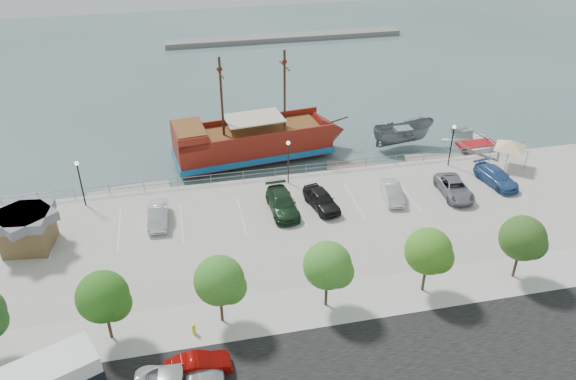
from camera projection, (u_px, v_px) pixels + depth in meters
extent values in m
plane|color=#405A5B|center=(305.00, 231.00, 47.01)|extent=(160.00, 160.00, 0.00)
cube|color=black|center=(369.00, 371.00, 33.10)|extent=(100.00, 8.00, 0.04)
cube|color=beige|center=(340.00, 302.00, 38.12)|extent=(100.00, 4.00, 0.05)
cylinder|color=slate|center=(285.00, 167.00, 52.52)|extent=(50.00, 0.06, 0.06)
cylinder|color=slate|center=(285.00, 171.00, 52.73)|extent=(50.00, 0.06, 0.06)
cube|color=slate|center=(285.00, 38.00, 94.62)|extent=(40.00, 3.00, 0.80)
cube|color=maroon|center=(253.00, 143.00, 57.05)|extent=(16.13, 6.74, 2.54)
cube|color=#1460A2|center=(253.00, 150.00, 57.48)|extent=(16.45, 7.07, 0.59)
cone|color=maroon|center=(331.00, 131.00, 59.47)|extent=(3.67, 5.04, 4.70)
cube|color=maroon|center=(189.00, 135.00, 54.25)|extent=(3.50, 5.21, 1.37)
cube|color=brown|center=(188.00, 128.00, 53.87)|extent=(3.26, 4.80, 0.12)
cube|color=brown|center=(257.00, 131.00, 56.51)|extent=(13.14, 5.80, 0.15)
cube|color=maroon|center=(246.00, 120.00, 58.11)|extent=(15.56, 2.08, 0.68)
cube|color=maroon|center=(259.00, 138.00, 54.32)|extent=(15.56, 2.08, 0.68)
cylinder|color=#382111|center=(285.00, 90.00, 55.28)|extent=(0.26, 0.26, 8.02)
cylinder|color=#382111|center=(222.00, 98.00, 53.49)|extent=(0.26, 0.26, 8.02)
cylinder|color=#382111|center=(285.00, 66.00, 54.02)|extent=(0.49, 2.93, 0.14)
cylinder|color=#382111|center=(220.00, 73.00, 52.23)|extent=(0.49, 2.93, 0.14)
cube|color=beige|center=(254.00, 118.00, 55.69)|extent=(6.08, 4.37, 0.12)
cylinder|color=#382111|center=(337.00, 120.00, 59.06)|extent=(2.44, 0.45, 0.58)
imported|color=slate|center=(402.00, 136.00, 59.75)|extent=(7.05, 2.98, 2.67)
imported|color=silver|center=(476.00, 147.00, 58.76)|extent=(5.66, 7.77, 1.58)
cube|color=gray|center=(130.00, 192.00, 51.96)|extent=(7.58, 2.95, 0.42)
cube|color=slate|center=(360.00, 168.00, 56.04)|extent=(6.87, 3.84, 0.38)
cube|color=gray|center=(438.00, 159.00, 57.58)|extent=(7.01, 3.05, 0.39)
cube|color=brown|center=(28.00, 233.00, 42.95)|extent=(3.74, 3.74, 2.45)
cube|color=slate|center=(23.00, 217.00, 42.17)|extent=(4.24, 4.24, 0.78)
cylinder|color=slate|center=(490.00, 153.00, 54.86)|extent=(0.07, 0.07, 1.99)
cylinder|color=slate|center=(510.00, 150.00, 55.52)|extent=(0.07, 0.07, 1.99)
cylinder|color=slate|center=(506.00, 164.00, 52.96)|extent=(0.07, 0.07, 1.99)
cylinder|color=slate|center=(526.00, 160.00, 53.62)|extent=(0.07, 0.07, 1.99)
pyramid|color=white|center=(512.00, 140.00, 53.33)|extent=(4.21, 4.21, 0.81)
imported|color=#B0B3B4|center=(180.00, 380.00, 31.69)|extent=(5.15, 2.58, 1.40)
imported|color=#910905|center=(198.00, 365.00, 32.66)|extent=(3.91, 1.54, 1.27)
cylinder|color=yellow|center=(194.00, 330.00, 35.50)|extent=(0.25, 0.25, 0.64)
sphere|color=yellow|center=(193.00, 326.00, 35.32)|extent=(0.28, 0.28, 0.28)
cylinder|color=black|center=(81.00, 185.00, 47.62)|extent=(0.12, 0.12, 4.00)
sphere|color=#FFF2CC|center=(77.00, 163.00, 46.54)|extent=(0.36, 0.36, 0.36)
cylinder|color=black|center=(288.00, 164.00, 50.89)|extent=(0.12, 0.12, 4.00)
sphere|color=#FFF2CC|center=(288.00, 143.00, 49.81)|extent=(0.36, 0.36, 0.36)
cylinder|color=black|center=(451.00, 147.00, 53.80)|extent=(0.12, 0.12, 4.00)
sphere|color=#FFF2CC|center=(454.00, 127.00, 52.71)|extent=(0.36, 0.36, 0.36)
cylinder|color=#473321|center=(109.00, 325.00, 34.83)|extent=(0.20, 0.20, 2.20)
sphere|color=#265916|center=(103.00, 297.00, 33.64)|extent=(3.20, 3.20, 3.20)
sphere|color=#265916|center=(114.00, 303.00, 33.71)|extent=(2.20, 2.20, 2.20)
cylinder|color=#473321|center=(221.00, 308.00, 36.10)|extent=(0.20, 0.20, 2.20)
sphere|color=#346D21|center=(219.00, 280.00, 34.91)|extent=(3.20, 3.20, 3.20)
sphere|color=#346D21|center=(230.00, 287.00, 34.98)|extent=(2.20, 2.20, 2.20)
cylinder|color=#473321|center=(326.00, 292.00, 37.37)|extent=(0.20, 0.20, 2.20)
sphere|color=#397624|center=(327.00, 265.00, 36.19)|extent=(3.20, 3.20, 3.20)
sphere|color=#397624|center=(337.00, 272.00, 36.25)|extent=(2.20, 2.20, 2.20)
cylinder|color=#473321|center=(424.00, 278.00, 38.65)|extent=(0.20, 0.20, 2.20)
sphere|color=#3B721C|center=(428.00, 251.00, 37.46)|extent=(3.20, 3.20, 3.20)
sphere|color=#3B721C|center=(438.00, 258.00, 37.52)|extent=(2.20, 2.20, 2.20)
cylinder|color=#473321|center=(516.00, 264.00, 39.92)|extent=(0.20, 0.20, 2.20)
sphere|color=#2C501B|center=(523.00, 238.00, 38.73)|extent=(3.20, 3.20, 3.20)
sphere|color=#2C501B|center=(532.00, 244.00, 38.79)|extent=(2.20, 2.20, 2.20)
imported|color=silver|center=(158.00, 215.00, 46.06)|extent=(1.73, 4.42, 1.43)
imported|color=#1A361F|center=(282.00, 203.00, 47.47)|extent=(2.32, 5.36, 1.53)
imported|color=black|center=(322.00, 199.00, 47.98)|extent=(2.75, 4.86, 1.56)
imported|color=silver|center=(392.00, 192.00, 49.22)|extent=(2.08, 4.27, 1.35)
imported|color=gray|center=(454.00, 188.00, 49.75)|extent=(2.66, 5.14, 1.38)
imported|color=#335B96|center=(496.00, 177.00, 51.44)|extent=(2.79, 5.16, 1.42)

